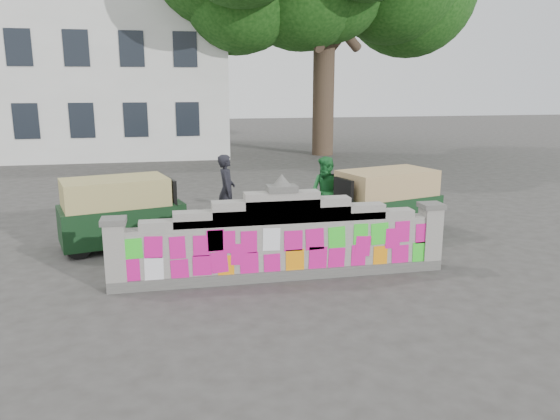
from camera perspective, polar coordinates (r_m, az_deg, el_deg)
The scene contains 8 objects.
ground at distance 10.52m, azimuth 0.19°, elevation -7.10°, with size 100.00×100.00×0.00m, color #383533.
parapet_wall at distance 10.28m, azimuth 0.20°, elevation -3.18°, with size 6.48×0.44×2.01m.
building at distance 32.03m, azimuth -21.21°, elevation 12.86°, with size 16.00×10.00×8.90m.
cyclist_bike at distance 13.41m, azimuth -5.54°, elevation -0.45°, with size 0.68×1.94×1.02m, color black.
cyclist_rider at distance 13.34m, azimuth -5.58°, elevation 1.04°, with size 0.63×0.41×1.73m, color black.
pedestrian at distance 13.88m, azimuth 4.90°, elevation 1.77°, with size 0.90×0.70×1.85m, color #207835.
rickshaw_left at distance 12.82m, azimuth -16.40°, elevation -0.14°, with size 2.94×1.90×1.58m.
rickshaw_right at distance 13.56m, azimuth 10.80°, elevation 0.88°, with size 2.95×1.96×1.59m.
Camera 1 is at (-2.05, -9.66, 3.61)m, focal length 35.00 mm.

